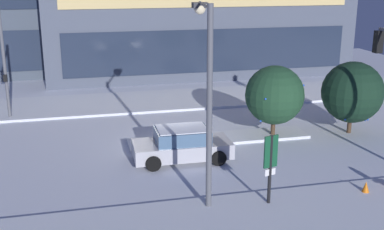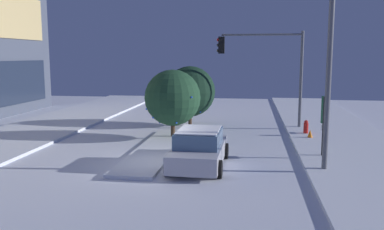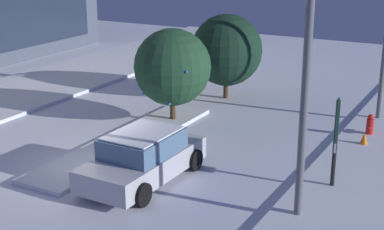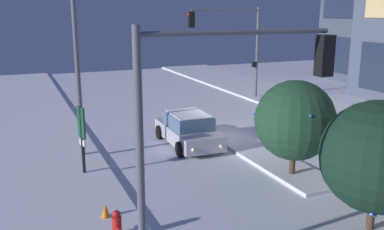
# 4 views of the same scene
# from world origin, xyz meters

# --- Properties ---
(ground) EXTENTS (52.00, 52.00, 0.00)m
(ground) POSITION_xyz_m (0.00, 0.00, 0.00)
(ground) COLOR silver
(curb_strip_near) EXTENTS (52.00, 5.20, 0.14)m
(curb_strip_near) POSITION_xyz_m (0.00, -8.49, 0.07)
(curb_strip_near) COLOR silver
(curb_strip_near) RESTS_ON ground
(median_strip) EXTENTS (9.00, 1.80, 0.14)m
(median_strip) POSITION_xyz_m (2.40, 0.44, 0.07)
(median_strip) COLOR silver
(median_strip) RESTS_ON ground
(car_near) EXTENTS (4.41, 2.15, 1.49)m
(car_near) POSITION_xyz_m (0.02, -1.82, 0.71)
(car_near) COLOR #B7B7C1
(car_near) RESTS_ON ground
(traffic_light_corner_near_right) EXTENTS (0.32, 5.08, 5.76)m
(traffic_light_corner_near_right) POSITION_xyz_m (9.11, -4.61, 4.08)
(traffic_light_corner_near_right) COLOR #565960
(traffic_light_corner_near_right) RESTS_ON ground
(street_lamp_arched) EXTENTS (0.82, 3.35, 7.06)m
(street_lamp_arched) POSITION_xyz_m (0.06, -5.60, 4.68)
(street_lamp_arched) COLOR #565960
(street_lamp_arched) RESTS_ON ground
(fire_hydrant) EXTENTS (0.48, 0.26, 0.86)m
(fire_hydrant) POSITION_xyz_m (7.05, -6.81, 0.42)
(fire_hydrant) COLOR red
(fire_hydrant) RESTS_ON ground
(parking_info_sign) EXTENTS (0.55, 0.20, 2.65)m
(parking_info_sign) POSITION_xyz_m (2.04, -6.87, 1.67)
(parking_info_sign) COLOR black
(parking_info_sign) RESTS_ON ground
(decorated_tree_median) EXTENTS (2.92, 2.92, 3.64)m
(decorated_tree_median) POSITION_xyz_m (5.15, 0.22, 2.17)
(decorated_tree_median) COLOR #473323
(decorated_tree_median) RESTS_ON ground
(decorated_tree_left_of_median) EXTENTS (3.11, 3.11, 3.71)m
(decorated_tree_left_of_median) POSITION_xyz_m (9.26, -0.07, 2.15)
(decorated_tree_left_of_median) COLOR #473323
(decorated_tree_left_of_median) RESTS_ON ground
(construction_cone) EXTENTS (0.36, 0.36, 0.55)m
(construction_cone) POSITION_xyz_m (5.89, -6.88, 0.28)
(construction_cone) COLOR orange
(construction_cone) RESTS_ON ground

